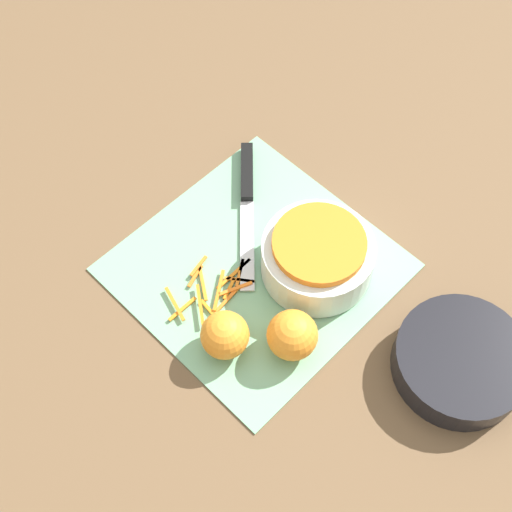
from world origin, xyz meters
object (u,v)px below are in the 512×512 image
(orange_left, at_px, (292,335))
(orange_right, at_px, (225,335))
(bowl_dark, at_px, (460,361))
(knife, at_px, (247,188))
(bowl_speckled, at_px, (318,256))

(orange_left, bearing_deg, orange_right, -45.78)
(bowl_dark, xyz_separation_m, orange_right, (0.21, -0.26, 0.02))
(knife, distance_m, orange_right, 0.28)
(bowl_dark, distance_m, knife, 0.43)
(knife, height_order, orange_right, orange_right)
(knife, bearing_deg, bowl_dark, 43.73)
(bowl_dark, bearing_deg, bowl_speckled, -84.83)
(knife, relative_size, orange_right, 3.01)
(knife, relative_size, orange_left, 2.88)
(bowl_speckled, relative_size, orange_right, 2.42)
(bowl_speckled, height_order, knife, bowl_speckled)
(bowl_speckled, distance_m, orange_left, 0.14)
(orange_left, bearing_deg, bowl_dark, 127.06)
(bowl_dark, height_order, knife, bowl_dark)
(bowl_speckled, relative_size, orange_left, 2.31)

